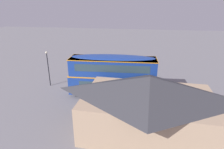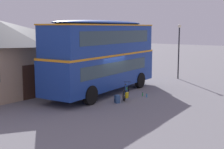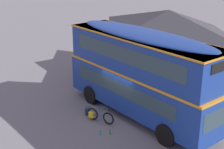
% 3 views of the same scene
% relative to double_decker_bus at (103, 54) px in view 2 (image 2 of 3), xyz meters
% --- Properties ---
extents(ground_plane, '(120.00, 120.00, 0.00)m').
position_rel_double_decker_bus_xyz_m(ground_plane, '(-0.47, -0.59, -2.64)').
color(ground_plane, slate).
extents(double_decker_bus, '(9.86, 3.08, 4.79)m').
position_rel_double_decker_bus_xyz_m(double_decker_bus, '(0.00, 0.00, 0.00)').
color(double_decker_bus, black).
rests_on(double_decker_bus, ground).
extents(touring_bicycle, '(1.59, 0.83, 1.01)m').
position_rel_double_decker_bus_xyz_m(touring_bicycle, '(-0.66, -2.26, -2.27)').
color(touring_bicycle, black).
rests_on(touring_bicycle, ground).
extents(backpack_on_ground, '(0.37, 0.37, 0.50)m').
position_rel_double_decker_bus_xyz_m(backpack_on_ground, '(-1.73, -2.35, -2.38)').
color(backpack_on_ground, '#2D4C7A').
rests_on(backpack_on_ground, ground).
extents(water_bottle_green_metal, '(0.07, 0.07, 0.24)m').
position_rel_double_decker_bus_xyz_m(water_bottle_green_metal, '(0.78, -2.58, -2.53)').
color(water_bottle_green_metal, green).
rests_on(water_bottle_green_metal, ground).
extents(water_bottle_blue_sports, '(0.07, 0.07, 0.26)m').
position_rel_double_decker_bus_xyz_m(water_bottle_blue_sports, '(0.55, -3.01, -2.52)').
color(water_bottle_blue_sports, '#338CBF').
rests_on(water_bottle_blue_sports, ground).
extents(street_lamp, '(0.28, 0.28, 4.57)m').
position_rel_double_decker_bus_xyz_m(street_lamp, '(8.53, -1.51, 0.19)').
color(street_lamp, black).
rests_on(street_lamp, ground).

